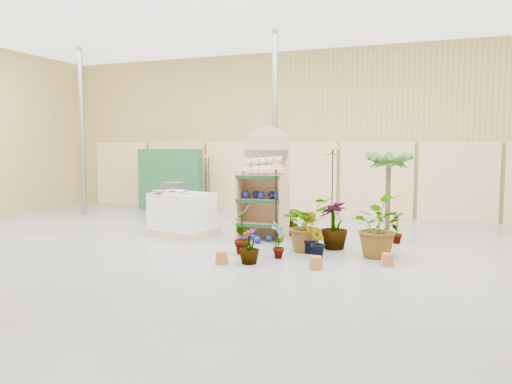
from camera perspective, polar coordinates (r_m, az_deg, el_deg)
room at (r=9.16m, az=-3.10°, el=7.33°), size 15.20×12.10×4.70m
display_shelf at (r=10.15m, az=1.02°, el=0.54°), size 0.97×0.63×2.29m
teddy_bears at (r=10.01m, az=1.00°, el=2.79°), size 0.85×0.23×0.37m
gazing_balls_shelf at (r=10.03m, az=0.74°, el=-0.36°), size 0.84×0.29×0.16m
gazing_balls_floor at (r=9.84m, az=-0.02°, el=-5.32°), size 0.63×0.39×0.15m
pallet_stack at (r=10.69m, az=-8.45°, el=-2.50°), size 1.48×1.32×0.94m
charcoal_planters at (r=12.51m, az=-9.66°, el=-1.54°), size 0.80×0.50×1.00m
trellis_stock at (r=14.75m, az=-9.78°, el=1.38°), size 2.00×0.30×1.80m
offer_sign at (r=11.05m, az=1.78°, el=3.64°), size 0.50×0.08×2.20m
bird_table_front at (r=9.10m, az=2.30°, el=2.77°), size 0.34×0.34×1.61m
bird_table_right at (r=9.39m, az=8.77°, el=4.85°), size 0.34×0.34×1.97m
bird_table_back at (r=13.49m, az=-5.43°, el=4.01°), size 0.34×0.34×1.72m
palm at (r=10.18m, az=14.93°, el=3.52°), size 0.70×0.70×1.87m
potted_plant_0 at (r=8.73m, az=-1.63°, el=-4.24°), size 0.39×0.52×0.89m
potted_plant_1 at (r=8.81m, az=6.05°, el=-5.24°), size 0.28×0.33×0.56m
potted_plant_2 at (r=9.01m, az=5.73°, el=-3.67°), size 1.06×1.11×0.98m
potted_plant_3 at (r=9.27m, az=8.95°, el=-3.75°), size 0.70×0.70×0.88m
potted_plant_4 at (r=10.06m, az=15.82°, el=-3.81°), size 0.34×0.41×0.66m
potted_plant_5 at (r=10.05m, az=6.01°, el=-3.82°), size 0.39×0.35×0.60m
potted_plant_7 at (r=8.04m, az=-0.79°, el=-6.15°), size 0.45×0.45×0.59m
potted_plant_8 at (r=8.41m, az=2.57°, el=-5.49°), size 0.29×0.37×0.63m
potted_plant_9 at (r=8.45m, az=7.14°, el=-5.75°), size 0.36×0.39×0.55m
potted_plant_10 at (r=8.73m, az=13.43°, el=-3.82°), size 1.16×1.22×1.05m
potted_plant_11 at (r=10.54m, az=3.98°, el=-3.42°), size 0.38×0.38×0.59m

